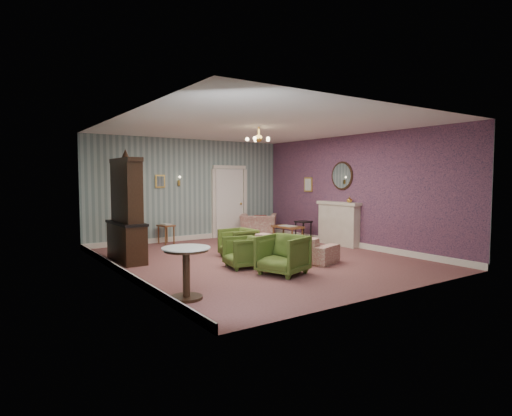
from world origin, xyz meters
TOP-DOWN VIEW (x-y plane):
  - floor at (0.00, 0.00)m, footprint 7.00×7.00m
  - ceiling at (0.00, 0.00)m, footprint 7.00×7.00m
  - wall_back at (0.00, 3.50)m, footprint 6.00×0.00m
  - wall_front at (0.00, -3.50)m, footprint 6.00×0.00m
  - wall_left at (-3.00, 0.00)m, footprint 0.00×7.00m
  - wall_right at (3.00, 0.00)m, footprint 0.00×7.00m
  - wall_right_floral at (2.98, 0.00)m, footprint 0.00×7.00m
  - door at (1.30, 3.46)m, footprint 1.12×0.12m
  - olive_chair_a at (-0.48, -1.48)m, footprint 0.95×0.98m
  - olive_chair_b at (-0.78, -0.57)m, footprint 0.72×0.75m
  - olive_chair_c at (-0.26, 0.45)m, footprint 0.66×0.71m
  - sofa_chintz at (0.55, -0.49)m, footprint 1.21×2.01m
  - wingback_chair at (2.02, 2.94)m, footprint 1.26×1.21m
  - dresser at (-2.50, 1.36)m, footprint 0.50×1.41m
  - fireplace at (2.86, 0.40)m, footprint 0.30×1.40m
  - mantel_vase at (2.84, 0.00)m, footprint 0.15×0.15m
  - oval_mirror at (2.96, 0.40)m, footprint 0.04×0.76m
  - framed_print at (2.97, 1.75)m, footprint 0.04×0.34m
  - coffee_table at (2.10, 1.61)m, footprint 0.58×0.93m
  - side_table_black at (2.58, 1.50)m, footprint 0.39×0.39m
  - pedestal_table at (-2.65, -1.96)m, footprint 0.88×0.88m
  - nesting_table at (-0.88, 3.15)m, footprint 0.41×0.49m
  - gilt_mirror_back at (-0.90, 3.46)m, footprint 0.28×0.06m
  - sconce_left at (-1.45, 3.44)m, footprint 0.16×0.12m
  - sconce_right at (-0.35, 3.44)m, footprint 0.16×0.12m
  - chandelier at (0.00, 0.00)m, footprint 0.56×0.56m
  - burgundy_cushion at (1.97, 2.79)m, footprint 0.41×0.28m

SIDE VIEW (x-z plane):
  - floor at x=0.00m, z-range 0.00..0.00m
  - coffee_table at x=2.10m, z-range 0.00..0.45m
  - side_table_black at x=2.58m, z-range 0.00..0.57m
  - nesting_table at x=-0.88m, z-range 0.00..0.57m
  - olive_chair_b at x=-0.78m, z-range 0.00..0.68m
  - olive_chair_c at x=-0.26m, z-range 0.00..0.71m
  - sofa_chintz at x=0.55m, z-range 0.00..0.76m
  - pedestal_table at x=-2.65m, z-range 0.00..0.78m
  - olive_chair_a at x=-0.48m, z-range 0.00..0.81m
  - wingback_chair at x=2.02m, z-range 0.00..0.93m
  - burgundy_cushion at x=1.97m, z-range 0.28..0.68m
  - fireplace at x=2.86m, z-range 0.00..1.16m
  - door at x=1.30m, z-range 0.00..2.16m
  - dresser at x=-2.50m, z-range 0.00..2.34m
  - mantel_vase at x=2.84m, z-range 1.16..1.31m
  - wall_back at x=0.00m, z-range -1.55..4.45m
  - wall_front at x=0.00m, z-range -1.55..4.45m
  - wall_left at x=-3.00m, z-range -2.05..4.95m
  - wall_right at x=3.00m, z-range -2.05..4.95m
  - wall_right_floral at x=2.98m, z-range -2.05..4.95m
  - framed_print at x=2.97m, z-range 1.39..1.81m
  - gilt_mirror_back at x=-0.90m, z-range 1.52..1.88m
  - sconce_left at x=-1.45m, z-range 1.55..1.85m
  - sconce_right at x=-0.35m, z-range 1.55..1.85m
  - oval_mirror at x=2.96m, z-range 1.43..2.27m
  - chandelier at x=0.00m, z-range 2.45..2.81m
  - ceiling at x=0.00m, z-range 2.90..2.90m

